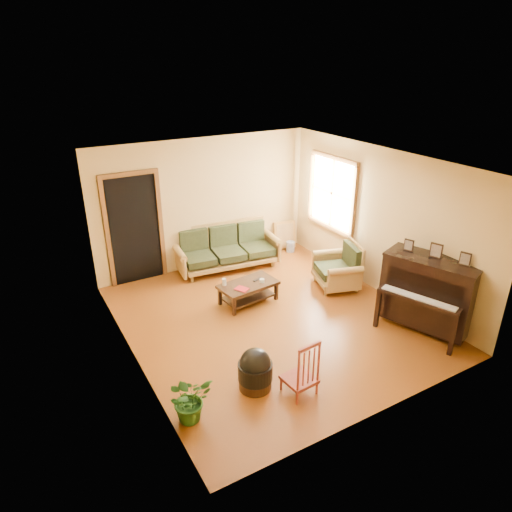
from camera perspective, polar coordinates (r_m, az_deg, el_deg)
floor at (r=7.65m, az=1.82°, el=-7.82°), size 5.00×5.00×0.00m
doorway at (r=8.76m, az=-14.93°, el=3.13°), size 1.08×0.16×2.05m
window at (r=9.20m, az=9.51°, el=7.76°), size 0.12×1.36×1.46m
sofa at (r=9.19m, az=-3.54°, el=1.00°), size 2.15×1.10×0.88m
coffee_table at (r=8.03m, az=-0.98°, el=-4.61°), size 1.07×0.66×0.37m
armchair at (r=8.57m, az=10.05°, el=-1.17°), size 1.05×1.08×0.87m
piano at (r=7.60m, az=20.65°, el=-4.49°), size 1.23×1.57×1.21m
footstool at (r=6.14m, az=-0.10°, el=-14.51°), size 0.56×0.56×0.43m
red_chair at (r=5.98m, az=5.50°, el=-13.53°), size 0.42×0.45×0.82m
leaning_frame at (r=10.17m, az=3.61°, el=2.66°), size 0.50×0.21×0.66m
ceramic_crock at (r=10.10m, az=4.33°, el=1.18°), size 0.21×0.21×0.23m
potted_plant at (r=5.72m, az=-8.28°, el=-17.25°), size 0.59×0.53×0.59m
book at (r=7.68m, az=-2.13°, el=-4.41°), size 0.25×0.27×0.02m
candle at (r=7.88m, az=-4.00°, el=-3.25°), size 0.08×0.08×0.12m
glass_jar at (r=7.98m, az=0.76°, el=-3.09°), size 0.09×0.09×0.06m
remote at (r=8.06m, az=0.11°, el=-2.96°), size 0.17×0.10×0.02m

